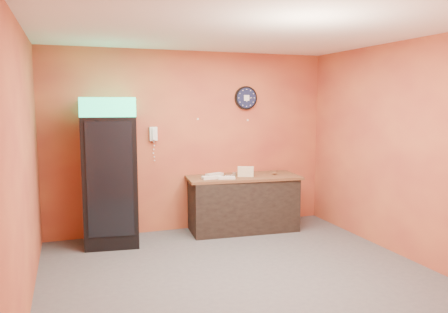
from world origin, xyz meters
name	(u,v)px	position (x,y,z in m)	size (l,w,h in m)	color
floor	(238,273)	(0.00, 0.00, 0.00)	(4.50, 4.50, 0.00)	#47474C
back_wall	(192,141)	(0.00, 2.00, 1.40)	(4.50, 0.02, 2.80)	#CA6939
left_wall	(24,166)	(-2.25, 0.00, 1.40)	(0.02, 4.00, 2.80)	#CA6939
right_wall	(397,149)	(2.25, 0.00, 1.40)	(0.02, 4.00, 2.80)	#CA6939
ceiling	(239,31)	(0.00, 0.00, 2.80)	(4.50, 4.00, 0.02)	white
beverage_cooler	(112,174)	(-1.28, 1.60, 1.02)	(0.82, 0.82, 2.08)	black
prep_counter	(243,204)	(0.72, 1.63, 0.41)	(1.65, 0.73, 0.83)	black
wall_clock	(246,98)	(0.91, 1.97, 2.08)	(0.38, 0.06, 0.38)	black
wall_phone	(153,134)	(-0.62, 1.95, 1.54)	(0.11, 0.10, 0.21)	white
butcher_paper	(243,177)	(0.72, 1.63, 0.85)	(1.76, 0.76, 0.04)	brown
sub_roll_stack	(246,172)	(0.73, 1.55, 0.94)	(0.26, 0.18, 0.16)	beige
wrapped_sandwich_left	(212,177)	(0.18, 1.53, 0.89)	(0.30, 0.12, 0.04)	silver
wrapped_sandwich_mid	(227,178)	(0.38, 1.45, 0.88)	(0.25, 0.10, 0.04)	silver
wrapped_sandwich_right	(214,175)	(0.30, 1.77, 0.89)	(0.29, 0.11, 0.04)	silver
kitchen_tool	(234,174)	(0.60, 1.68, 0.90)	(0.06, 0.06, 0.06)	silver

